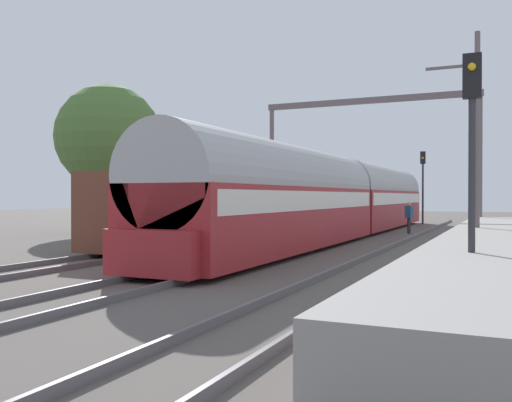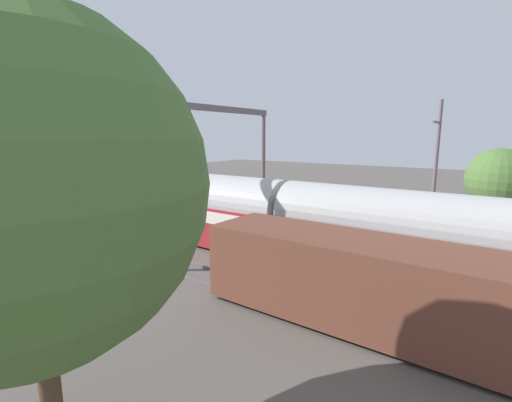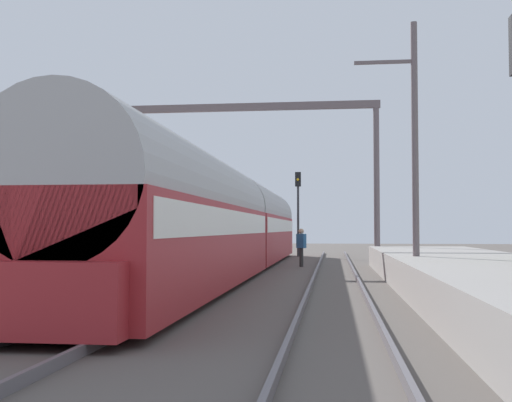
{
  "view_description": "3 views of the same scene",
  "coord_description": "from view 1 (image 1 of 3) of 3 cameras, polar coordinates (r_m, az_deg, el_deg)",
  "views": [
    {
      "loc": [
        7.61,
        -16.91,
        2.05
      ],
      "look_at": [
        0.0,
        -0.12,
        1.88
      ],
      "focal_mm": 39.22,
      "sensor_mm": 36.0,
      "label": 1
    },
    {
      "loc": [
        -14.94,
        1.54,
        6.1
      ],
      "look_at": [
        1.21,
        13.02,
        2.49
      ],
      "focal_mm": 25.1,
      "sensor_mm": 36.0,
      "label": 2
    },
    {
      "loc": [
        4.09,
        -14.58,
        1.72
      ],
      "look_at": [
        0.0,
        18.94,
        3.21
      ],
      "focal_mm": 44.46,
      "sensor_mm": 36.0,
      "label": 3
    }
  ],
  "objects": [
    {
      "name": "ground",
      "position": [
        18.65,
        0.15,
        -5.78
      ],
      "size": [
        120.0,
        120.0,
        0.0
      ],
      "primitive_type": "plane",
      "color": "#58504B"
    },
    {
      "name": "track_far_west",
      "position": [
        20.69,
        -10.43,
        -4.94
      ],
      "size": [
        1.52,
        60.0,
        0.16
      ],
      "color": "#5F5A5E",
      "rests_on": "ground"
    },
    {
      "name": "track_west",
      "position": [
        18.65,
        0.15,
        -5.53
      ],
      "size": [
        1.52,
        60.0,
        0.16
      ],
      "color": "#5F5A5E",
      "rests_on": "ground"
    },
    {
      "name": "track_east",
      "position": [
        17.37,
        12.81,
        -5.99
      ],
      "size": [
        1.52,
        60.0,
        0.16
      ],
      "color": "#5F5A5E",
      "rests_on": "ground"
    },
    {
      "name": "passenger_train",
      "position": [
        28.27,
        8.77,
        0.36
      ],
      "size": [
        2.93,
        32.85,
        3.82
      ],
      "color": "maroon",
      "rests_on": "ground"
    },
    {
      "name": "freight_car",
      "position": [
        23.85,
        -5.17,
        -0.86
      ],
      "size": [
        2.8,
        13.0,
        2.7
      ],
      "color": "brown",
      "rests_on": "ground"
    },
    {
      "name": "person_crossing",
      "position": [
        31.58,
        15.34,
        -1.34
      ],
      "size": [
        0.47,
        0.42,
        1.73
      ],
      "rotation": [
        0.0,
        0.0,
        2.58
      ],
      "color": "#2D2D2D",
      "rests_on": "ground"
    },
    {
      "name": "railway_signal_near",
      "position": [
        12.17,
        21.17,
        5.75
      ],
      "size": [
        0.36,
        0.3,
        4.92
      ],
      "color": "#2D2D33",
      "rests_on": "ground"
    },
    {
      "name": "railway_signal_far",
      "position": [
        42.28,
        16.65,
        2.28
      ],
      "size": [
        0.36,
        0.3,
        5.27
      ],
      "color": "#2D2D33",
      "rests_on": "ground"
    },
    {
      "name": "catenary_gantry",
      "position": [
        33.86,
        11.34,
        6.61
      ],
      "size": [
        12.7,
        0.28,
        7.86
      ],
      "color": "#65585C",
      "rests_on": "ground"
    },
    {
      "name": "catenary_pole_east_mid",
      "position": [
        21.88,
        21.49,
        6.0
      ],
      "size": [
        1.9,
        0.2,
        8.0
      ],
      "color": "#65585C",
      "rests_on": "ground"
    },
    {
      "name": "tree_west_background",
      "position": [
        31.96,
        -14.83,
        6.34
      ],
      "size": [
        5.75,
        5.75,
        8.18
      ],
      "color": "#4C3826",
      "rests_on": "ground"
    }
  ]
}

